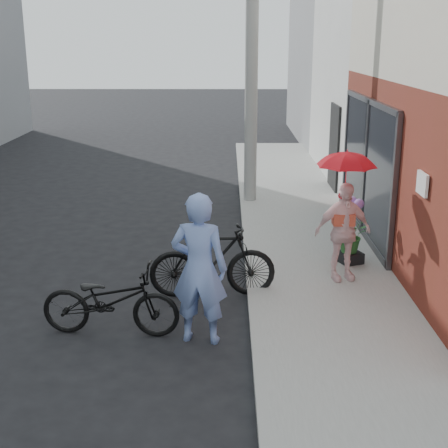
{
  "coord_description": "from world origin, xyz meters",
  "views": [
    {
      "loc": [
        0.59,
        -7.84,
        3.66
      ],
      "look_at": [
        0.54,
        0.74,
        1.1
      ],
      "focal_mm": 50.0,
      "sensor_mm": 36.0,
      "label": 1
    }
  ],
  "objects_px": {
    "kimono_woman": "(343,232)",
    "planter": "(350,257)",
    "utility_pole": "(252,46)",
    "bike_left": "(110,301)",
    "officer": "(199,269)",
    "bike_right": "(212,261)"
  },
  "relations": [
    {
      "from": "utility_pole",
      "to": "officer",
      "type": "xyz_separation_m",
      "value": [
        -0.86,
        -6.71,
        -2.54
      ]
    },
    {
      "from": "officer",
      "to": "kimono_woman",
      "type": "height_order",
      "value": "officer"
    },
    {
      "from": "utility_pole",
      "to": "planter",
      "type": "relative_size",
      "value": 20.47
    },
    {
      "from": "utility_pole",
      "to": "bike_left",
      "type": "xyz_separation_m",
      "value": [
        -2.0,
        -6.55,
        -3.03
      ]
    },
    {
      "from": "officer",
      "to": "kimono_woman",
      "type": "bearing_deg",
      "value": -128.85
    },
    {
      "from": "utility_pole",
      "to": "bike_left",
      "type": "distance_m",
      "value": 7.49
    },
    {
      "from": "planter",
      "to": "kimono_woman",
      "type": "bearing_deg",
      "value": -111.54
    },
    {
      "from": "kimono_woman",
      "to": "utility_pole",
      "type": "bearing_deg",
      "value": 90.58
    },
    {
      "from": "officer",
      "to": "bike_left",
      "type": "relative_size",
      "value": 1.08
    },
    {
      "from": "bike_right",
      "to": "planter",
      "type": "xyz_separation_m",
      "value": [
        2.23,
        1.13,
        -0.34
      ]
    },
    {
      "from": "planter",
      "to": "bike_left",
      "type": "bearing_deg",
      "value": -145.9
    },
    {
      "from": "bike_left",
      "to": "officer",
      "type": "bearing_deg",
      "value": -93.37
    },
    {
      "from": "bike_right",
      "to": "officer",
      "type": "bearing_deg",
      "value": 171.03
    },
    {
      "from": "bike_right",
      "to": "planter",
      "type": "distance_m",
      "value": 2.53
    },
    {
      "from": "bike_left",
      "to": "kimono_woman",
      "type": "height_order",
      "value": "kimono_woman"
    },
    {
      "from": "bike_left",
      "to": "bike_right",
      "type": "bearing_deg",
      "value": -40.93
    },
    {
      "from": "officer",
      "to": "kimono_woman",
      "type": "distance_m",
      "value": 2.77
    },
    {
      "from": "utility_pole",
      "to": "planter",
      "type": "height_order",
      "value": "utility_pole"
    },
    {
      "from": "officer",
      "to": "planter",
      "type": "height_order",
      "value": "officer"
    },
    {
      "from": "officer",
      "to": "bike_left",
      "type": "distance_m",
      "value": 1.26
    },
    {
      "from": "bike_left",
      "to": "kimono_woman",
      "type": "distance_m",
      "value": 3.65
    },
    {
      "from": "kimono_woman",
      "to": "planter",
      "type": "distance_m",
      "value": 1.01
    }
  ]
}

